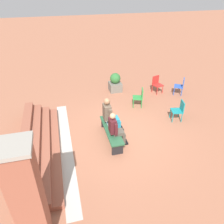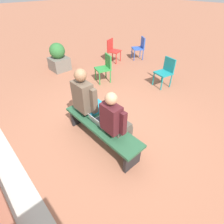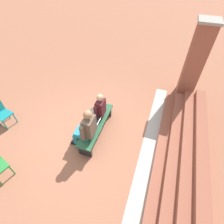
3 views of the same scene
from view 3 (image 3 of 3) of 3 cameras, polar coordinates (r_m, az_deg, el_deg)
The scene contains 9 objects.
ground_plane at distance 5.45m, azimuth -8.45°, elevation -7.12°, with size 60.00×60.00×0.00m, color #9E6047.
concrete_strip at distance 5.22m, azimuth 11.90°, elevation -11.25°, with size 5.60×0.40×0.01m, color #B7B2A8.
brick_steps at distance 5.14m, azimuth 22.87°, elevation -12.16°, with size 4.80×1.20×0.60m.
brick_pillar_left_of_steps at distance 6.64m, azimuth 25.44°, elevation 14.73°, with size 0.64×0.64×2.63m.
bench at distance 5.15m, azimuth -5.20°, elevation -4.45°, with size 1.80×0.44×0.45m.
person_student at distance 5.12m, azimuth -4.74°, elevation 0.76°, with size 0.51×0.64×1.29m.
person_adult at distance 4.62m, azimuth -8.56°, elevation -5.30°, with size 0.58×0.73×1.41m.
laptop at distance 5.01m, azimuth -5.40°, elevation -3.84°, with size 0.32×0.29×0.21m.
plastic_chair_far_right at distance 6.31m, azimuth -32.50°, elevation -0.10°, with size 0.50×0.50×0.84m.
Camera 3 is at (2.82, 1.81, 4.29)m, focal length 28.00 mm.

